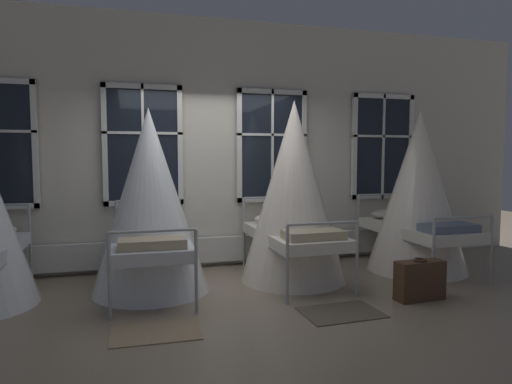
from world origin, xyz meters
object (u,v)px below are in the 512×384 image
cot_second (150,203)px  suitcase_dark (420,280)px  cot_third (294,194)px  cot_fourth (418,193)px

cot_second → suitcase_dark: 3.20m
cot_second → suitcase_dark: bearing=-111.2°
cot_second → suitcase_dark: size_ratio=3.81×
suitcase_dark → cot_third: bearing=129.6°
cot_second → cot_third: size_ratio=0.94×
cot_second → suitcase_dark: cot_second is taller
cot_second → suitcase_dark: (2.86, -1.17, -0.83)m
cot_second → cot_third: 1.80m
cot_third → suitcase_dark: size_ratio=4.07×
cot_third → cot_fourth: bearing=-91.2°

